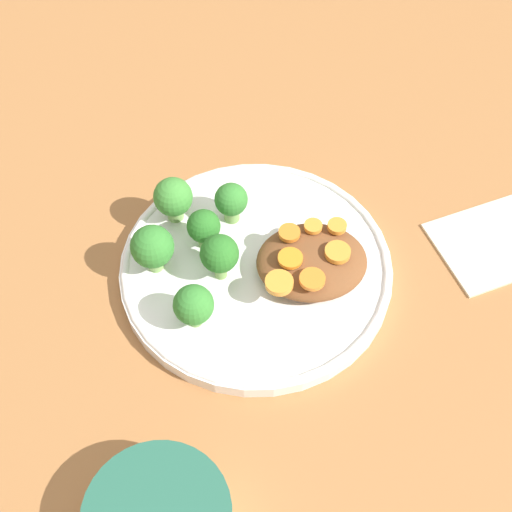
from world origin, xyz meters
TOP-DOWN VIEW (x-y plane):
  - ground_plane at (0.00, 0.00)m, footprint 4.00×4.00m
  - plate at (0.00, 0.00)m, footprint 0.28×0.28m
  - stew_mound at (0.05, -0.01)m, footprint 0.11×0.09m
  - broccoli_floret_0 at (-0.02, 0.06)m, footprint 0.03×0.03m
  - broccoli_floret_1 at (-0.04, -0.01)m, footprint 0.04×0.04m
  - broccoli_floret_2 at (-0.08, 0.07)m, footprint 0.04×0.04m
  - broccoli_floret_3 at (-0.10, 0.01)m, footprint 0.04×0.04m
  - broccoli_floret_4 at (-0.05, 0.03)m, footprint 0.03×0.03m
  - broccoli_floret_5 at (-0.07, -0.06)m, footprint 0.04×0.04m
  - carrot_slice_0 at (0.05, -0.05)m, footprint 0.02×0.02m
  - carrot_slice_1 at (0.02, -0.05)m, footprint 0.03×0.03m
  - carrot_slice_2 at (0.08, -0.02)m, footprint 0.03×0.03m
  - carrot_slice_3 at (0.03, -0.02)m, footprint 0.02×0.02m
  - carrot_slice_4 at (0.08, 0.01)m, footprint 0.02×0.02m
  - carrot_slice_5 at (0.06, 0.02)m, footprint 0.02×0.02m
  - carrot_slice_6 at (0.03, 0.01)m, footprint 0.02×0.02m
  - napkin at (0.27, 0.01)m, footprint 0.17×0.14m

SIDE VIEW (x-z plane):
  - ground_plane at x=0.00m, z-range 0.00..0.00m
  - napkin at x=0.27m, z-range 0.00..0.01m
  - plate at x=0.00m, z-range 0.00..0.02m
  - stew_mound at x=0.05m, z-range 0.02..0.05m
  - broccoli_floret_4 at x=-0.05m, z-range 0.02..0.07m
  - broccoli_floret_0 at x=-0.02m, z-range 0.02..0.07m
  - broccoli_floret_5 at x=-0.07m, z-range 0.02..0.07m
  - broccoli_floret_2 at x=-0.08m, z-range 0.02..0.07m
  - carrot_slice_3 at x=0.03m, z-range 0.05..0.05m
  - carrot_slice_5 at x=0.06m, z-range 0.05..0.05m
  - carrot_slice_0 at x=0.05m, z-range 0.05..0.05m
  - carrot_slice_6 at x=0.03m, z-range 0.05..0.05m
  - carrot_slice_4 at x=0.08m, z-range 0.05..0.05m
  - broccoli_floret_3 at x=-0.10m, z-range 0.02..0.08m
  - carrot_slice_2 at x=0.08m, z-range 0.05..0.05m
  - carrot_slice_1 at x=0.02m, z-range 0.05..0.05m
  - broccoli_floret_1 at x=-0.04m, z-range 0.02..0.08m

